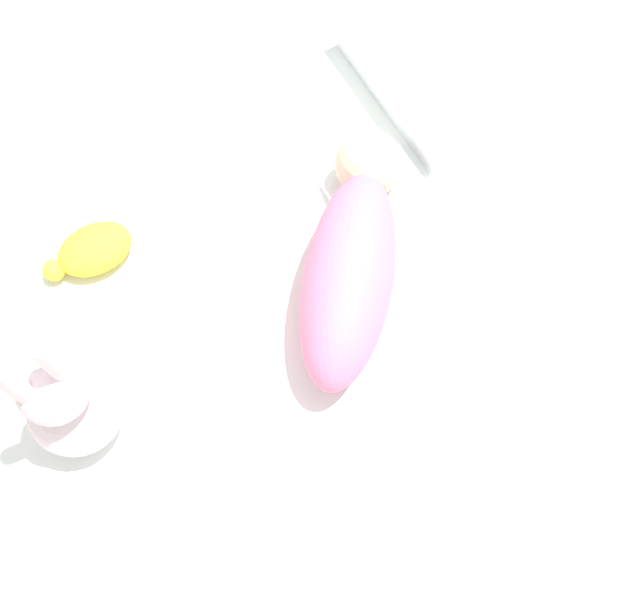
{
  "coord_description": "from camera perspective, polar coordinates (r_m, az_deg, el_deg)",
  "views": [
    {
      "loc": [
        0.21,
        0.47,
        1.43
      ],
      "look_at": [
        -0.05,
        0.01,
        0.22
      ],
      "focal_mm": 42.0,
      "sensor_mm": 36.0,
      "label": 1
    }
  ],
  "objects": [
    {
      "name": "ground_plane",
      "position": [
        1.52,
        -1.88,
        -3.84
      ],
      "size": [
        12.0,
        12.0,
        0.0
      ],
      "primitive_type": "plane",
      "color": "#B2A893"
    },
    {
      "name": "bed_mattress",
      "position": [
        1.44,
        -1.98,
        -2.74
      ],
      "size": [
        1.35,
        1.07,
        0.17
      ],
      "color": "white",
      "rests_on": "ground_plane"
    },
    {
      "name": "burp_cloth",
      "position": [
        1.46,
        5.05,
        7.05
      ],
      "size": [
        0.18,
        0.19,
        0.02
      ],
      "color": "white",
      "rests_on": "bed_mattress"
    },
    {
      "name": "swaddled_baby",
      "position": [
        1.32,
        2.45,
        2.83
      ],
      "size": [
        0.41,
        0.46,
        0.17
      ],
      "rotation": [
        0.0,
        0.0,
        4.03
      ],
      "color": "pink",
      "rests_on": "bed_mattress"
    },
    {
      "name": "pillow",
      "position": [
        1.62,
        9.37,
        16.89
      ],
      "size": [
        0.28,
        0.38,
        0.1
      ],
      "color": "white",
      "rests_on": "bed_mattress"
    },
    {
      "name": "bunny_plush",
      "position": [
        1.26,
        -18.56,
        -7.92
      ],
      "size": [
        0.15,
        0.15,
        0.34
      ],
      "color": "silver",
      "rests_on": "bed_mattress"
    },
    {
      "name": "turtle_plush",
      "position": [
        1.45,
        -16.99,
        3.29
      ],
      "size": [
        0.17,
        0.1,
        0.06
      ],
      "color": "yellow",
      "rests_on": "bed_mattress"
    }
  ]
}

